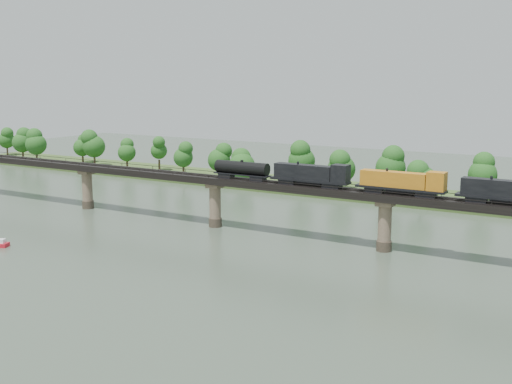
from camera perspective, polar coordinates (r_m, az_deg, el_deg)
The scene contains 6 objects.
ground at distance 123.51m, azimuth -11.61°, elevation -5.77°, with size 400.00×400.00×0.00m, color #334133.
far_bank at distance 192.85m, azimuth 5.69°, elevation 0.37°, with size 300.00×24.00×1.60m, color #2F481C.
bridge at distance 145.01m, azimuth -3.66°, elevation -0.99°, with size 236.00×30.00×11.50m.
bridge_superstructure at distance 143.92m, azimuth -3.68°, elevation 1.49°, with size 220.00×4.90×0.75m.
far_treeline at distance 191.34m, azimuth 2.94°, elevation 2.77°, with size 289.06×17.54×13.60m.
freight_train at distance 126.61m, azimuth 10.05°, elevation 1.08°, with size 70.26×2.74×4.84m.
Camera 1 is at (81.17, -86.84, 33.54)m, focal length 45.00 mm.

